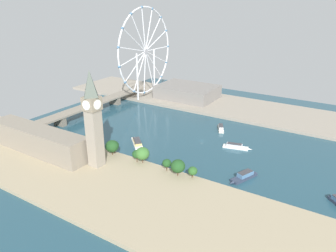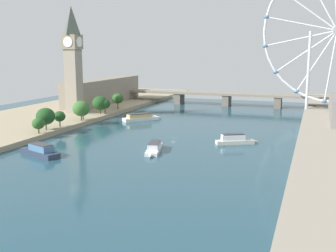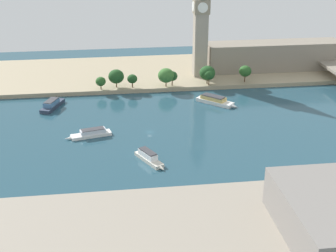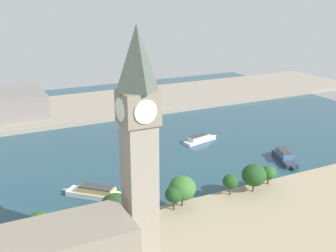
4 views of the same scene
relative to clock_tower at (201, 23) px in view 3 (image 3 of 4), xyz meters
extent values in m
plane|color=#234756|center=(97.17, -48.85, -44.58)|extent=(399.15, 399.15, 0.00)
cube|color=tan|center=(-17.40, -48.85, -43.08)|extent=(90.00, 520.00, 3.00)
cube|color=gray|center=(211.74, -48.85, -43.08)|extent=(90.00, 520.00, 3.00)
cube|color=gray|center=(0.00, 0.00, -17.37)|extent=(10.06, 10.06, 48.43)
cube|color=gray|center=(0.00, 0.00, 12.26)|extent=(11.67, 11.67, 10.82)
cylinder|color=white|center=(0.00, 6.04, 12.26)|extent=(7.65, 0.50, 7.65)
cylinder|color=white|center=(0.00, -6.04, 12.26)|extent=(7.65, 0.50, 7.65)
cylinder|color=white|center=(6.04, 0.00, 12.26)|extent=(0.50, 7.65, 7.65)
cylinder|color=white|center=(-6.04, 0.00, 12.26)|extent=(0.50, 7.65, 7.65)
cube|color=gray|center=(-8.70, 62.58, -30.43)|extent=(22.00, 109.15, 22.30)
cylinder|color=#513823|center=(24.09, -77.43, -40.07)|extent=(0.80, 0.80, 3.02)
ellipsoid|color=#285623|center=(24.09, -77.43, -35.61)|extent=(7.39, 7.39, 6.65)
cylinder|color=#513823|center=(20.98, -66.07, -39.72)|extent=(0.80, 0.80, 3.73)
ellipsoid|color=#1E471E|center=(20.98, -66.07, -33.28)|extent=(11.43, 11.43, 10.29)
cylinder|color=#513823|center=(23.07, -54.50, -39.72)|extent=(0.80, 0.80, 3.72)
ellipsoid|color=#1E471E|center=(23.07, -54.50, -34.93)|extent=(7.35, 7.35, 6.61)
cylinder|color=#513823|center=(23.74, -29.69, -39.72)|extent=(0.80, 0.80, 3.72)
ellipsoid|color=#386B2D|center=(23.74, -29.69, -33.12)|extent=(11.85, 11.85, 10.67)
cylinder|color=#513823|center=(22.19, -24.88, -39.52)|extent=(0.80, 0.80, 4.12)
ellipsoid|color=#1E471E|center=(22.19, -24.88, -34.33)|extent=(7.84, 7.84, 7.05)
cylinder|color=#513823|center=(21.23, 1.75, -39.76)|extent=(0.80, 0.80, 3.64)
ellipsoid|color=#1E471E|center=(21.23, 1.75, -33.21)|extent=(11.84, 11.84, 10.66)
cylinder|color=#513823|center=(24.91, 2.31, -39.24)|extent=(0.80, 0.80, 4.68)
ellipsoid|color=#1E471E|center=(24.91, 2.31, -33.63)|extent=(8.19, 8.19, 7.37)
cylinder|color=#513823|center=(21.59, 30.70, -39.09)|extent=(0.80, 0.80, 4.99)
ellipsoid|color=#285623|center=(21.59, 30.70, -32.88)|extent=(9.28, 9.28, 8.35)
cube|color=beige|center=(134.40, -52.76, -43.57)|extent=(21.06, 14.46, 2.02)
cone|color=beige|center=(145.22, -47.03, -43.57)|extent=(4.30, 3.56, 2.02)
cube|color=white|center=(133.47, -53.25, -40.98)|extent=(13.41, 9.88, 3.16)
cube|color=#38383D|center=(133.47, -53.25, -39.12)|extent=(12.18, 9.09, 0.56)
cube|color=white|center=(98.72, -83.68, -43.68)|extent=(11.57, 24.43, 1.81)
cone|color=white|center=(101.96, -97.03, -43.68)|extent=(2.76, 4.56, 1.81)
cube|color=silver|center=(98.45, -82.53, -41.53)|extent=(8.51, 15.52, 2.47)
cube|color=#38383D|center=(98.45, -82.53, -40.14)|extent=(7.92, 14.03, 0.31)
cube|color=white|center=(55.27, 0.36, -43.35)|extent=(23.69, 24.41, 2.46)
cone|color=white|center=(65.84, 11.52, -43.35)|extent=(5.06, 5.15, 2.46)
cube|color=#DBB766|center=(54.36, -0.60, -40.91)|extent=(16.66, 17.09, 2.41)
cube|color=#38383D|center=(54.36, -0.60, -39.41)|extent=(15.24, 15.61, 0.59)
cube|color=#2D384C|center=(48.89, -110.22, -43.35)|extent=(25.35, 15.24, 2.46)
cone|color=#2D384C|center=(35.59, -105.06, -43.35)|extent=(5.01, 3.89, 2.46)
cube|color=teal|center=(50.03, -110.67, -40.60)|extent=(14.72, 10.25, 3.05)
cube|color=#38383D|center=(50.03, -110.67, -38.85)|extent=(13.36, 9.51, 0.43)
camera|label=1|loc=(-174.12, -180.14, 89.14)|focal=35.08mm
camera|label=2|loc=(174.87, -276.28, 6.40)|focal=44.55mm
camera|label=3|loc=(361.62, -72.20, 75.97)|focal=51.87mm
camera|label=4|loc=(-120.53, 50.10, 47.28)|focal=44.97mm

